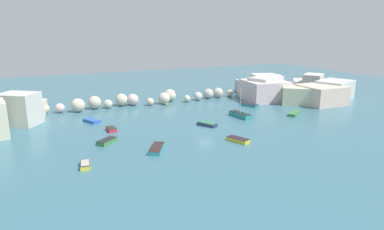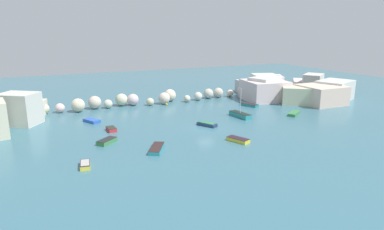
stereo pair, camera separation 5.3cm
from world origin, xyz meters
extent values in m
plane|color=#3A6A7A|center=(0.00, 0.00, 0.00)|extent=(160.00, 160.00, 0.00)
cube|color=beige|center=(-26.97, 19.28, 1.36)|extent=(8.59, 10.34, 2.72)
cube|color=beige|center=(-27.88, 20.02, 1.48)|extent=(7.50, 7.70, 2.96)
cube|color=beige|center=(-27.28, 15.22, 2.68)|extent=(7.44, 7.10, 5.36)
cube|color=beige|center=(22.33, 14.47, 2.22)|extent=(9.71, 9.64, 4.44)
cube|color=beige|center=(30.66, 23.24, 2.00)|extent=(8.44, 8.90, 4.00)
cube|color=beige|center=(30.93, 6.18, 1.99)|extent=(8.35, 8.24, 3.98)
cube|color=beige|center=(27.26, 7.37, 1.86)|extent=(10.09, 9.27, 3.72)
cube|color=beige|center=(39.55, 20.31, 1.34)|extent=(9.52, 9.77, 2.68)
cube|color=beige|center=(25.64, 23.64, 1.53)|extent=(7.19, 6.40, 3.06)
cube|color=beige|center=(28.75, 23.38, 2.23)|extent=(7.22, 6.66, 4.46)
cube|color=beige|center=(38.37, 16.34, 2.40)|extent=(7.02, 6.59, 4.79)
cube|color=silver|center=(23.16, 15.28, 2.54)|extent=(8.55, 7.05, 5.07)
cube|color=silver|center=(36.89, 8.10, 2.19)|extent=(9.67, 8.54, 4.39)
sphere|color=beige|center=(-23.38, 21.62, 0.97)|extent=(1.93, 1.93, 1.93)
sphere|color=beige|center=(-20.60, 21.28, 0.91)|extent=(1.81, 1.81, 1.81)
sphere|color=beige|center=(-17.33, 20.50, 1.31)|extent=(2.62, 2.62, 2.62)
sphere|color=beige|center=(-13.94, 21.81, 1.30)|extent=(2.61, 2.61, 2.61)
sphere|color=beige|center=(-11.43, 21.22, 0.89)|extent=(1.77, 1.77, 1.77)
sphere|color=beige|center=(-8.38, 22.28, 1.28)|extent=(2.56, 2.56, 2.56)
sphere|color=beige|center=(-6.11, 21.71, 1.21)|extent=(2.43, 2.43, 2.43)
sphere|color=beige|center=(-2.86, 20.05, 0.80)|extent=(1.60, 1.60, 1.60)
sphere|color=beige|center=(0.31, 20.12, 1.25)|extent=(2.51, 2.51, 2.51)
sphere|color=beige|center=(2.54, 22.44, 1.33)|extent=(2.66, 2.66, 2.66)
sphere|color=beige|center=(5.60, 19.96, 0.76)|extent=(1.52, 1.52, 1.52)
sphere|color=beige|center=(8.60, 20.60, 0.94)|extent=(1.88, 1.88, 1.88)
sphere|color=beige|center=(11.72, 21.52, 1.14)|extent=(2.28, 2.28, 2.28)
sphere|color=beige|center=(14.28, 21.42, 1.15)|extent=(2.31, 2.31, 2.31)
sphere|color=beige|center=(17.41, 21.32, 0.83)|extent=(1.66, 1.66, 1.66)
sphere|color=beige|center=(20.45, 20.93, 1.13)|extent=(2.25, 2.25, 2.25)
sphere|color=gold|center=(0.27, 18.65, 0.22)|extent=(0.44, 0.44, 0.44)
cube|color=#397E46|center=(19.16, 0.97, 0.25)|extent=(3.95, 3.31, 0.51)
cube|color=teal|center=(9.01, 3.73, 0.39)|extent=(2.01, 4.96, 0.78)
cube|color=black|center=(9.01, 3.73, 0.81)|extent=(1.97, 4.86, 0.06)
cylinder|color=silver|center=(9.01, 3.73, 3.05)|extent=(0.10, 0.10, 4.54)
cube|color=teal|center=(15.69, 10.59, 0.25)|extent=(2.71, 3.95, 0.49)
cube|color=#2D2529|center=(15.69, 10.59, 0.52)|extent=(2.66, 3.87, 0.06)
cube|color=teal|center=(-10.66, -6.51, 0.23)|extent=(3.37, 4.45, 0.47)
cube|color=#312020|center=(-10.66, -6.51, 0.50)|extent=(3.30, 4.36, 0.06)
cube|color=navy|center=(0.80, 1.07, 0.26)|extent=(2.74, 3.56, 0.52)
cube|color=#2D7047|center=(0.80, 1.07, 0.56)|extent=(2.32, 3.03, 0.08)
cube|color=yellow|center=(-20.14, -8.34, 0.24)|extent=(1.43, 2.57, 0.48)
cube|color=#2A1D34|center=(-20.14, -8.34, 0.51)|extent=(1.41, 2.52, 0.06)
cube|color=#ADA89E|center=(-20.14, -8.34, 0.52)|extent=(1.22, 2.18, 0.08)
cube|color=#3B7B44|center=(-16.10, -0.79, 0.27)|extent=(3.22, 3.05, 0.54)
cube|color=#212426|center=(-16.10, -0.79, 0.57)|extent=(3.16, 2.98, 0.06)
cube|color=red|center=(-14.25, 4.97, 0.26)|extent=(1.35, 2.33, 0.52)
cube|color=#272D24|center=(-14.25, 4.97, 0.55)|extent=(1.32, 2.29, 0.06)
cube|color=blue|center=(-16.22, 11.67, 0.26)|extent=(2.75, 3.53, 0.51)
cube|color=gold|center=(1.13, -7.98, 0.25)|extent=(2.53, 3.55, 0.49)
cube|color=#2E1D28|center=(1.13, -7.98, 0.52)|extent=(2.48, 3.48, 0.06)
camera|label=1|loc=(-24.54, -47.47, 15.78)|focal=31.99mm
camera|label=2|loc=(-24.49, -47.49, 15.78)|focal=31.99mm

